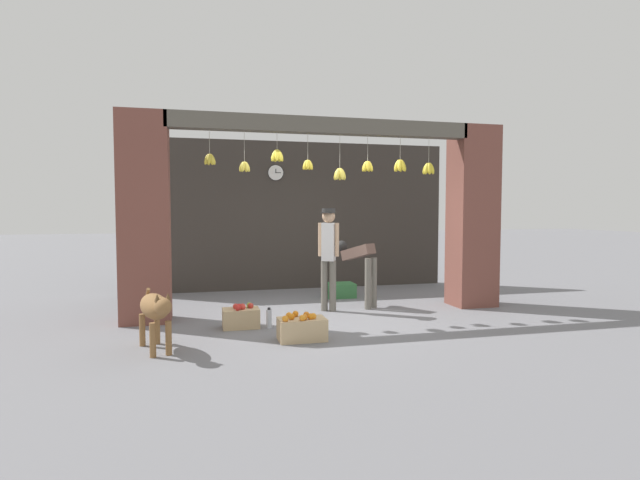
{
  "coord_description": "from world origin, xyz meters",
  "views": [
    {
      "loc": [
        -1.91,
        -7.32,
        1.63
      ],
      "look_at": [
        0.0,
        0.42,
        1.15
      ],
      "focal_mm": 28.0,
      "sensor_mm": 36.0,
      "label": 1
    }
  ],
  "objects_px": {
    "fruit_crate_apples": "(241,317)",
    "shopkeeper": "(329,251)",
    "wall_clock": "(276,173)",
    "produce_box_green": "(340,290)",
    "worker_stooping": "(360,263)",
    "dog": "(155,309)",
    "water_bottle": "(269,319)",
    "fruit_crate_oranges": "(302,328)"
  },
  "relations": [
    {
      "from": "dog",
      "to": "shopkeeper",
      "type": "xyz_separation_m",
      "value": [
        2.53,
        1.77,
        0.48
      ]
    },
    {
      "from": "dog",
      "to": "fruit_crate_apples",
      "type": "height_order",
      "value": "dog"
    },
    {
      "from": "worker_stooping",
      "to": "produce_box_green",
      "type": "bearing_deg",
      "value": 65.15
    },
    {
      "from": "shopkeeper",
      "to": "water_bottle",
      "type": "xyz_separation_m",
      "value": [
        -1.1,
        -0.95,
        -0.85
      ]
    },
    {
      "from": "shopkeeper",
      "to": "fruit_crate_apples",
      "type": "distance_m",
      "value": 1.89
    },
    {
      "from": "produce_box_green",
      "to": "water_bottle",
      "type": "xyz_separation_m",
      "value": [
        -1.64,
        -2.14,
        0.0
      ]
    },
    {
      "from": "worker_stooping",
      "to": "shopkeeper",
      "type": "bearing_deg",
      "value": 170.59
    },
    {
      "from": "dog",
      "to": "produce_box_green",
      "type": "height_order",
      "value": "dog"
    },
    {
      "from": "worker_stooping",
      "to": "produce_box_green",
      "type": "height_order",
      "value": "worker_stooping"
    },
    {
      "from": "wall_clock",
      "to": "fruit_crate_oranges",
      "type": "bearing_deg",
      "value": -94.35
    },
    {
      "from": "worker_stooping",
      "to": "water_bottle",
      "type": "relative_size",
      "value": 3.82
    },
    {
      "from": "water_bottle",
      "to": "dog",
      "type": "bearing_deg",
      "value": -150.35
    },
    {
      "from": "worker_stooping",
      "to": "fruit_crate_oranges",
      "type": "xyz_separation_m",
      "value": [
        -1.4,
        -1.91,
        -0.58
      ]
    },
    {
      "from": "fruit_crate_apples",
      "to": "produce_box_green",
      "type": "xyz_separation_m",
      "value": [
        2.01,
        2.01,
        -0.01
      ]
    },
    {
      "from": "worker_stooping",
      "to": "water_bottle",
      "type": "xyz_separation_m",
      "value": [
        -1.71,
        -1.18,
        -0.6
      ]
    },
    {
      "from": "worker_stooping",
      "to": "produce_box_green",
      "type": "relative_size",
      "value": 2.06
    },
    {
      "from": "produce_box_green",
      "to": "fruit_crate_apples",
      "type": "bearing_deg",
      "value": -134.97
    },
    {
      "from": "fruit_crate_apples",
      "to": "wall_clock",
      "type": "relative_size",
      "value": 1.55
    },
    {
      "from": "shopkeeper",
      "to": "fruit_crate_apples",
      "type": "height_order",
      "value": "shopkeeper"
    },
    {
      "from": "fruit_crate_oranges",
      "to": "wall_clock",
      "type": "relative_size",
      "value": 1.84
    },
    {
      "from": "fruit_crate_oranges",
      "to": "water_bottle",
      "type": "distance_m",
      "value": 0.8
    },
    {
      "from": "dog",
      "to": "worker_stooping",
      "type": "relative_size",
      "value": 0.93
    },
    {
      "from": "dog",
      "to": "fruit_crate_apples",
      "type": "bearing_deg",
      "value": 114.46
    },
    {
      "from": "fruit_crate_apples",
      "to": "produce_box_green",
      "type": "distance_m",
      "value": 2.84
    },
    {
      "from": "fruit_crate_apples",
      "to": "wall_clock",
      "type": "bearing_deg",
      "value": 72.77
    },
    {
      "from": "shopkeeper",
      "to": "wall_clock",
      "type": "height_order",
      "value": "wall_clock"
    },
    {
      "from": "shopkeeper",
      "to": "wall_clock",
      "type": "distance_m",
      "value": 2.8
    },
    {
      "from": "worker_stooping",
      "to": "wall_clock",
      "type": "distance_m",
      "value": 2.92
    },
    {
      "from": "fruit_crate_oranges",
      "to": "shopkeeper",
      "type": "bearing_deg",
      "value": 64.82
    },
    {
      "from": "fruit_crate_oranges",
      "to": "dog",
      "type": "bearing_deg",
      "value": -177.36
    },
    {
      "from": "shopkeeper",
      "to": "produce_box_green",
      "type": "xyz_separation_m",
      "value": [
        0.53,
        1.18,
        -0.85
      ]
    },
    {
      "from": "worker_stooping",
      "to": "fruit_crate_apples",
      "type": "xyz_separation_m",
      "value": [
        -2.09,
        -1.05,
        -0.59
      ]
    },
    {
      "from": "worker_stooping",
      "to": "produce_box_green",
      "type": "distance_m",
      "value": 1.13
    },
    {
      "from": "worker_stooping",
      "to": "wall_clock",
      "type": "relative_size",
      "value": 3.41
    },
    {
      "from": "wall_clock",
      "to": "dog",
      "type": "bearing_deg",
      "value": -116.31
    },
    {
      "from": "fruit_crate_apples",
      "to": "produce_box_green",
      "type": "relative_size",
      "value": 0.94
    },
    {
      "from": "dog",
      "to": "wall_clock",
      "type": "height_order",
      "value": "wall_clock"
    },
    {
      "from": "dog",
      "to": "water_bottle",
      "type": "height_order",
      "value": "dog"
    },
    {
      "from": "fruit_crate_apples",
      "to": "wall_clock",
      "type": "xyz_separation_m",
      "value": [
        0.99,
        3.2,
        2.25
      ]
    },
    {
      "from": "worker_stooping",
      "to": "fruit_crate_oranges",
      "type": "height_order",
      "value": "worker_stooping"
    },
    {
      "from": "fruit_crate_apples",
      "to": "shopkeeper",
      "type": "bearing_deg",
      "value": 29.3
    },
    {
      "from": "shopkeeper",
      "to": "wall_clock",
      "type": "xyz_separation_m",
      "value": [
        -0.48,
        2.37,
        1.41
      ]
    }
  ]
}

